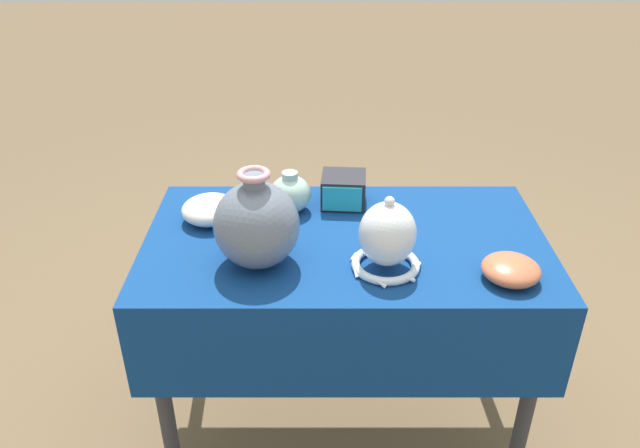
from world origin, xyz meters
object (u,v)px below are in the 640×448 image
vase_tall_bulbous (255,224)px  bowl_shallow_ivory (208,210)px  vase_dome_bell (385,239)px  bowl_shallow_terracotta (509,269)px  mosaic_tile_box (341,190)px  jar_round_celadon (289,194)px

vase_tall_bulbous → bowl_shallow_ivory: 0.28m
vase_dome_bell → bowl_shallow_terracotta: bearing=-9.3°
mosaic_tile_box → jar_round_celadon: jar_round_celadon is taller
bowl_shallow_ivory → jar_round_celadon: size_ratio=1.30×
vase_tall_bulbous → vase_dome_bell: bearing=-4.3°
vase_dome_bell → jar_round_celadon: bearing=130.2°
mosaic_tile_box → bowl_shallow_terracotta: size_ratio=0.95×
vase_dome_bell → bowl_shallow_terracotta: size_ratio=1.42×
vase_dome_bell → jar_round_celadon: (-0.26, 0.30, -0.03)m
mosaic_tile_box → bowl_shallow_ivory: 0.40m
mosaic_tile_box → bowl_shallow_terracotta: (0.41, -0.40, -0.02)m
vase_dome_bell → bowl_shallow_ivory: (-0.49, 0.24, -0.05)m
vase_dome_bell → mosaic_tile_box: vase_dome_bell is taller
vase_tall_bulbous → mosaic_tile_box: 0.40m
bowl_shallow_terracotta → jar_round_celadon: 0.66m
mosaic_tile_box → vase_dome_bell: bearing=-70.0°
jar_round_celadon → bowl_shallow_terracotta: bearing=-32.1°
mosaic_tile_box → bowl_shallow_ivory: mosaic_tile_box is taller
mosaic_tile_box → jar_round_celadon: size_ratio=1.11×
bowl_shallow_terracotta → jar_round_celadon: size_ratio=1.16×
vase_dome_bell → jar_round_celadon: 0.40m
vase_tall_bulbous → bowl_shallow_terracotta: vase_tall_bulbous is taller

